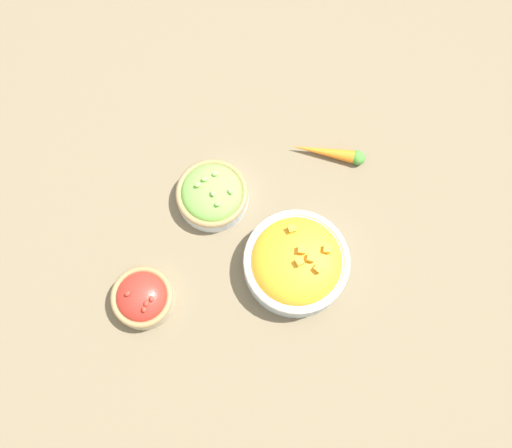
{
  "coord_description": "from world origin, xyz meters",
  "views": [
    {
      "loc": [
        0.26,
        0.16,
        1.05
      ],
      "look_at": [
        0.0,
        0.0,
        0.03
      ],
      "focal_mm": 40.0,
      "sensor_mm": 36.0,
      "label": 1
    }
  ],
  "objects_px": {
    "bowl_lettuce": "(212,194)",
    "loose_carrot": "(330,153)",
    "bowl_cherry_tomatoes": "(142,297)",
    "bowl_squash": "(296,262)"
  },
  "relations": [
    {
      "from": "bowl_lettuce",
      "to": "loose_carrot",
      "type": "height_order",
      "value": "bowl_lettuce"
    },
    {
      "from": "bowl_cherry_tomatoes",
      "to": "loose_carrot",
      "type": "distance_m",
      "value": 0.45
    },
    {
      "from": "bowl_squash",
      "to": "loose_carrot",
      "type": "height_order",
      "value": "bowl_squash"
    },
    {
      "from": "bowl_squash",
      "to": "bowl_cherry_tomatoes",
      "type": "bearing_deg",
      "value": -45.83
    },
    {
      "from": "loose_carrot",
      "to": "bowl_cherry_tomatoes",
      "type": "bearing_deg",
      "value": 50.24
    },
    {
      "from": "loose_carrot",
      "to": "bowl_squash",
      "type": "bearing_deg",
      "value": 82.98
    },
    {
      "from": "bowl_squash",
      "to": "bowl_lettuce",
      "type": "relative_size",
      "value": 1.4
    },
    {
      "from": "bowl_lettuce",
      "to": "bowl_cherry_tomatoes",
      "type": "height_order",
      "value": "bowl_lettuce"
    },
    {
      "from": "bowl_squash",
      "to": "loose_carrot",
      "type": "xyz_separation_m",
      "value": [
        -0.23,
        -0.06,
        -0.03
      ]
    },
    {
      "from": "bowl_squash",
      "to": "bowl_lettuce",
      "type": "bearing_deg",
      "value": -99.29
    }
  ]
}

